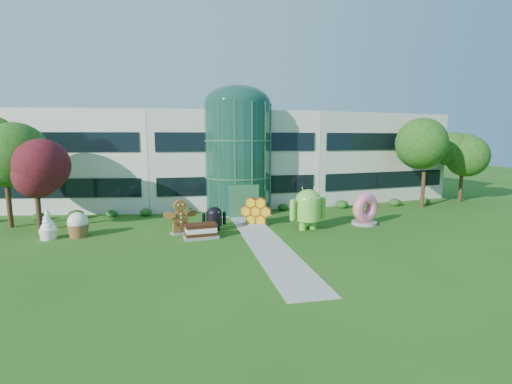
{
  "coord_description": "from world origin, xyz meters",
  "views": [
    {
      "loc": [
        -5.42,
        -21.77,
        6.73
      ],
      "look_at": [
        0.43,
        6.0,
        2.6
      ],
      "focal_mm": 26.0,
      "sensor_mm": 36.0,
      "label": 1
    }
  ],
  "objects": [
    {
      "name": "building",
      "position": [
        0.0,
        18.0,
        4.65
      ],
      "size": [
        46.0,
        15.0,
        9.3
      ],
      "primitive_type": null,
      "color": "beige",
      "rests_on": "ground"
    },
    {
      "name": "froyo",
      "position": [
        -14.09,
        4.8,
        1.05
      ],
      "size": [
        1.57,
        1.57,
        2.1
      ],
      "primitive_type": null,
      "rotation": [
        0.0,
        0.0,
        -0.35
      ],
      "color": "white",
      "rests_on": "ground"
    },
    {
      "name": "gingerbread",
      "position": [
        -5.38,
        4.46,
        1.24
      ],
      "size": [
        2.88,
        1.79,
        2.49
      ],
      "primitive_type": null,
      "rotation": [
        0.0,
        0.0,
        0.3
      ],
      "color": "brown",
      "rests_on": "ground"
    },
    {
      "name": "android_black",
      "position": [
        -2.96,
        4.72,
        1.05
      ],
      "size": [
        2.0,
        1.47,
        2.11
      ],
      "primitive_type": null,
      "rotation": [
        0.0,
        0.0,
        0.13
      ],
      "color": "black",
      "rests_on": "ground"
    },
    {
      "name": "honeycomb",
      "position": [
        0.41,
        5.89,
        1.0
      ],
      "size": [
        2.7,
        1.87,
        2.0
      ],
      "primitive_type": null,
      "rotation": [
        0.0,
        0.0,
        -0.42
      ],
      "color": "yellow",
      "rests_on": "ground"
    },
    {
      "name": "donut",
      "position": [
        8.8,
        4.37,
        1.27
      ],
      "size": [
        2.68,
        1.92,
        2.53
      ],
      "primitive_type": null,
      "rotation": [
        0.0,
        0.0,
        0.34
      ],
      "color": "#F65D99",
      "rests_on": "ground"
    },
    {
      "name": "trees_backdrop",
      "position": [
        0.0,
        13.0,
        4.2
      ],
      "size": [
        52.0,
        8.0,
        8.4
      ],
      "primitive_type": null,
      "color": "#193E0F",
      "rests_on": "ground"
    },
    {
      "name": "ground",
      "position": [
        0.0,
        0.0,
        0.0
      ],
      "size": [
        140.0,
        140.0,
        0.0
      ],
      "primitive_type": "plane",
      "color": "#215114",
      "rests_on": "ground"
    },
    {
      "name": "atrium",
      "position": [
        0.0,
        12.0,
        4.9
      ],
      "size": [
        6.0,
        6.0,
        9.8
      ],
      "primitive_type": "cylinder",
      "color": "#194738",
      "rests_on": "ground"
    },
    {
      "name": "ice_cream_sandwich",
      "position": [
        -4.03,
        2.89,
        0.51
      ],
      "size": [
        2.41,
        1.41,
        1.02
      ],
      "primitive_type": null,
      "rotation": [
        0.0,
        0.0,
        0.12
      ],
      "color": "black",
      "rests_on": "ground"
    },
    {
      "name": "cupcake",
      "position": [
        -12.25,
        4.96,
        0.87
      ],
      "size": [
        1.79,
        1.79,
        1.74
      ],
      "primitive_type": null,
      "rotation": [
        0.0,
        0.0,
        0.27
      ],
      "color": "white",
      "rests_on": "ground"
    },
    {
      "name": "tree_red",
      "position": [
        -15.5,
        7.5,
        3.0
      ],
      "size": [
        4.0,
        4.0,
        6.0
      ],
      "primitive_type": null,
      "color": "#3F0C14",
      "rests_on": "ground"
    },
    {
      "name": "android_green",
      "position": [
        3.91,
        3.79,
        1.77
      ],
      "size": [
        3.46,
        2.63,
        3.54
      ],
      "primitive_type": null,
      "rotation": [
        0.0,
        0.0,
        0.19
      ],
      "color": "#6EBE3D",
      "rests_on": "ground"
    },
    {
      "name": "walkway",
      "position": [
        0.0,
        2.0,
        0.02
      ],
      "size": [
        2.4,
        20.0,
        0.04
      ],
      "primitive_type": "cube",
      "color": "#9E9E93",
      "rests_on": "ground"
    }
  ]
}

